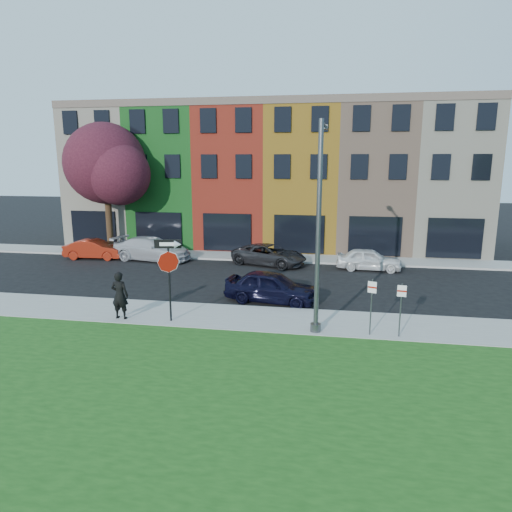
% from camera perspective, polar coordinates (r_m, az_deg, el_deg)
% --- Properties ---
extents(ground, '(120.00, 120.00, 0.00)m').
position_cam_1_polar(ground, '(16.00, 0.83, -11.85)').
color(ground, black).
rests_on(ground, ground).
extents(sidewalk_near, '(40.00, 3.00, 0.12)m').
position_cam_1_polar(sidewalk_near, '(18.60, 8.43, -8.28)').
color(sidewalk_near, gray).
rests_on(sidewalk_near, ground).
extents(sidewalk_far, '(40.00, 2.40, 0.12)m').
position_cam_1_polar(sidewalk_far, '(30.60, -0.44, -0.09)').
color(sidewalk_far, gray).
rests_on(sidewalk_far, ground).
extents(rowhouse_block, '(30.00, 10.12, 10.00)m').
position_cam_1_polar(rowhouse_block, '(35.99, 2.08, 9.63)').
color(rowhouse_block, beige).
rests_on(rowhouse_block, ground).
extents(stop_sign, '(1.04, 0.23, 3.30)m').
position_cam_1_polar(stop_sign, '(18.14, -10.87, -0.94)').
color(stop_sign, black).
rests_on(stop_sign, sidewalk_near).
extents(man, '(0.74, 0.51, 1.95)m').
position_cam_1_polar(man, '(19.25, -16.66, -4.72)').
color(man, black).
rests_on(man, sidewalk_near).
extents(sedan_near, '(3.15, 4.86, 1.46)m').
position_cam_1_polar(sedan_near, '(21.02, 1.93, -3.85)').
color(sedan_near, black).
rests_on(sedan_near, ground).
extents(parked_car_red, '(1.92, 4.11, 1.29)m').
position_cam_1_polar(parked_car_red, '(32.02, -19.52, 0.82)').
color(parked_car_red, maroon).
rests_on(parked_car_red, ground).
extents(parked_car_silver, '(3.47, 5.74, 1.51)m').
position_cam_1_polar(parked_car_silver, '(30.50, -12.87, 0.89)').
color(parked_car_silver, '#B2B2B7').
rests_on(parked_car_silver, ground).
extents(parked_car_dark, '(4.95, 5.95, 1.29)m').
position_cam_1_polar(parked_car_dark, '(28.39, 1.67, 0.16)').
color(parked_car_dark, black).
rests_on(parked_car_dark, ground).
extents(parked_car_white, '(1.91, 3.95, 1.29)m').
position_cam_1_polar(parked_car_white, '(27.91, 13.95, -0.40)').
color(parked_car_white, silver).
rests_on(parked_car_white, ground).
extents(street_lamp, '(0.40, 2.58, 7.72)m').
position_cam_1_polar(street_lamp, '(16.77, 7.85, 3.47)').
color(street_lamp, '#494B4E').
rests_on(street_lamp, sidewalk_near).
extents(parking_sign_a, '(0.31, 0.15, 2.12)m').
position_cam_1_polar(parking_sign_a, '(17.17, 14.23, -5.38)').
color(parking_sign_a, '#494B4E').
rests_on(parking_sign_a, sidewalk_near).
extents(parking_sign_b, '(0.32, 0.11, 2.01)m').
position_cam_1_polar(parking_sign_b, '(17.31, 17.67, -5.64)').
color(parking_sign_b, '#494B4E').
rests_on(parking_sign_b, sidewalk_near).
extents(tree_purple, '(6.59, 5.77, 8.82)m').
position_cam_1_polar(tree_purple, '(33.32, -18.10, 10.70)').
color(tree_purple, black).
rests_on(tree_purple, sidewalk_far).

